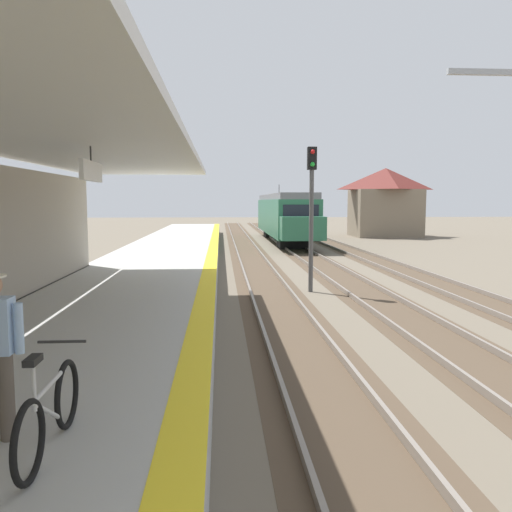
{
  "coord_description": "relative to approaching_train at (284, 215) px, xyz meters",
  "views": [
    {
      "loc": [
        0.14,
        0.42,
        3.27
      ],
      "look_at": [
        0.9,
        11.57,
        2.1
      ],
      "focal_mm": 36.52,
      "sensor_mm": 36.0,
      "label": 1
    }
  ],
  "objects": [
    {
      "name": "approaching_train",
      "position": [
        0.0,
        0.0,
        0.0
      ],
      "size": [
        2.93,
        19.6,
        4.76
      ],
      "color": "#286647",
      "rests_on": "ground"
    },
    {
      "name": "distant_trackside_house",
      "position": [
        10.33,
        6.42,
        1.16
      ],
      "size": [
        6.6,
        5.28,
        6.4
      ],
      "color": "#7F705B",
      "rests_on": "ground"
    },
    {
      "name": "track_pair_nearest_platform",
      "position": [
        -3.4,
        -22.3,
        -2.13
      ],
      "size": [
        2.34,
        120.0,
        0.16
      ],
      "color": "#4C3D2D",
      "rests_on": "ground"
    },
    {
      "name": "station_platform",
      "position": [
        -7.8,
        -26.3,
        -1.73
      ],
      "size": [
        5.0,
        80.0,
        0.91
      ],
      "color": "#A8A8A3",
      "rests_on": "ground"
    },
    {
      "name": "rail_signal_post",
      "position": [
        -1.9,
        -23.34,
        1.02
      ],
      "size": [
        0.32,
        0.34,
        5.2
      ],
      "color": "#4C4C4C",
      "rests_on": "ground"
    },
    {
      "name": "track_pair_middle",
      "position": [
        -0.0,
        -22.3,
        -2.13
      ],
      "size": [
        2.34,
        120.0,
        0.16
      ],
      "color": "#4C3D2D",
      "rests_on": "ground"
    },
    {
      "name": "track_pair_far_side",
      "position": [
        3.4,
        -22.3,
        -2.13
      ],
      "size": [
        2.34,
        120.0,
        0.16
      ],
      "color": "#4C3D2D",
      "rests_on": "ground"
    },
    {
      "name": "bicycle_beside_commuter",
      "position": [
        -6.78,
        -37.05,
        -0.88
      ],
      "size": [
        0.48,
        1.82,
        1.04
      ],
      "color": "black",
      "rests_on": "station_platform"
    }
  ]
}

